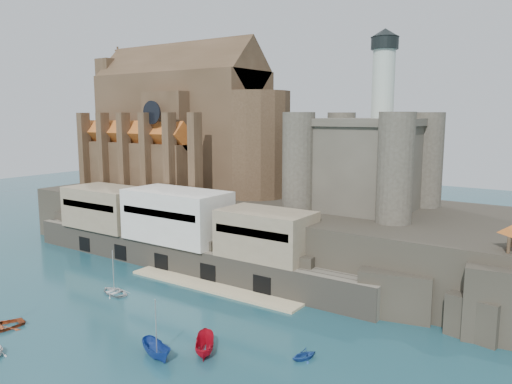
{
  "coord_description": "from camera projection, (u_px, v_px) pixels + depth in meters",
  "views": [
    {
      "loc": [
        47.86,
        -37.11,
        25.58
      ],
      "look_at": [
        0.38,
        32.0,
        12.56
      ],
      "focal_mm": 35.0,
      "sensor_mm": 36.0,
      "label": 1
    }
  ],
  "objects": [
    {
      "name": "church",
      "position": [
        187.0,
        131.0,
        105.13
      ],
      "size": [
        47.0,
        25.93,
        30.51
      ],
      "color": "#443120",
      "rests_on": "promontory"
    },
    {
      "name": "quay",
      "position": [
        175.0,
        231.0,
        84.49
      ],
      "size": [
        70.0,
        12.0,
        13.05
      ],
      "color": "#6C6557",
      "rests_on": "ground"
    },
    {
      "name": "boat_5",
      "position": [
        204.0,
        352.0,
        54.29
      ],
      "size": [
        2.81,
        2.82,
        5.29
      ],
      "primitive_type": "imported",
      "rotation": [
        0.0,
        0.0,
        3.77
      ],
      "color": "#B50B1F",
      "rests_on": "ground"
    },
    {
      "name": "boat_7",
      "position": [
        304.0,
        359.0,
        52.77
      ],
      "size": [
        3.04,
        2.55,
        3.03
      ],
      "primitive_type": "imported",
      "rotation": [
        0.0,
        0.0,
        5.85
      ],
      "color": "#204A99",
      "rests_on": "ground"
    },
    {
      "name": "boat_6",
      "position": [
        114.0,
        293.0,
        72.2
      ],
      "size": [
        1.67,
        3.75,
        5.08
      ],
      "primitive_type": "imported",
      "rotation": [
        0.0,
        0.0,
        4.54
      ],
      "color": "silver",
      "rests_on": "ground"
    },
    {
      "name": "ground",
      "position": [
        105.0,
        326.0,
        60.93
      ],
      "size": [
        300.0,
        300.0,
        0.0
      ],
      "primitive_type": "plane",
      "color": "#17414C",
      "rests_on": "ground"
    },
    {
      "name": "boat_2",
      "position": [
        157.0,
        357.0,
        53.29
      ],
      "size": [
        2.58,
        2.55,
        5.28
      ],
      "primitive_type": "imported",
      "rotation": [
        0.0,
        0.0,
        1.23
      ],
      "color": "#1F4299",
      "rests_on": "ground"
    },
    {
      "name": "castle_keep",
      "position": [
        365.0,
        159.0,
        82.58
      ],
      "size": [
        21.2,
        21.2,
        29.3
      ],
      "color": "#474238",
      "rests_on": "promontory"
    },
    {
      "name": "promontory",
      "position": [
        276.0,
        227.0,
        92.35
      ],
      "size": [
        100.0,
        36.0,
        10.0
      ],
      "color": "black",
      "rests_on": "ground"
    }
  ]
}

